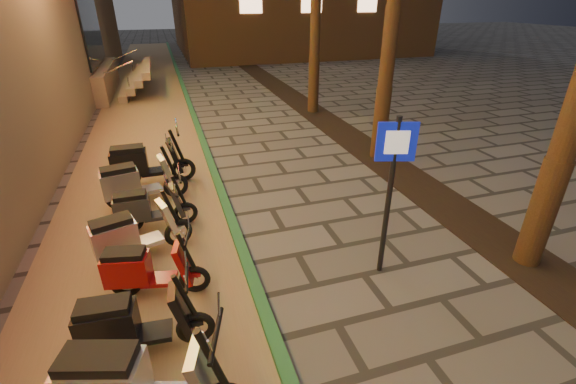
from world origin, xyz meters
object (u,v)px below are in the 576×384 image
object	(u,v)px
scooter_9	(146,208)
scooter_11	(143,163)
scooter_7	(144,270)
scooter_8	(131,235)
pedestrian_sign	(392,178)
scooter_10	(135,183)
scooter_6	(130,324)

from	to	relation	value
scooter_9	scooter_11	world-z (taller)	scooter_11
scooter_9	scooter_11	distance (m)	2.04
scooter_7	scooter_8	distance (m)	0.97
scooter_7	pedestrian_sign	bearing A→B (deg)	3.61
scooter_9	scooter_10	bearing A→B (deg)	101.24
scooter_7	scooter_11	xyz separation A→B (m)	(-0.06, 3.94, 0.11)
scooter_6	scooter_7	distance (m)	1.07
scooter_10	scooter_9	bearing A→B (deg)	-89.59
scooter_8	scooter_10	size ratio (longest dim) A/B	0.92
pedestrian_sign	scooter_10	bearing A→B (deg)	154.26
scooter_11	pedestrian_sign	bearing A→B (deg)	-51.41
scooter_7	scooter_10	world-z (taller)	scooter_10
scooter_7	scooter_10	size ratio (longest dim) A/B	0.85
pedestrian_sign	scooter_10	distance (m)	5.28
scooter_7	scooter_8	world-z (taller)	scooter_8
scooter_7	scooter_8	xyz separation A→B (m)	(-0.20, 0.95, 0.04)
scooter_8	scooter_11	xyz separation A→B (m)	(0.14, 2.98, 0.07)
scooter_10	scooter_11	world-z (taller)	scooter_11
scooter_8	pedestrian_sign	bearing A→B (deg)	-39.07
scooter_8	scooter_11	size ratio (longest dim) A/B	0.88
scooter_8	scooter_10	distance (m)	2.02
scooter_10	scooter_11	distance (m)	0.98
scooter_6	scooter_9	bearing A→B (deg)	92.03
pedestrian_sign	scooter_11	world-z (taller)	pedestrian_sign
scooter_7	scooter_11	size ratio (longest dim) A/B	0.81
scooter_6	scooter_9	xyz separation A→B (m)	(0.14, 2.97, -0.03)
scooter_8	scooter_11	distance (m)	2.99
scooter_7	scooter_10	bearing A→B (deg)	106.16
pedestrian_sign	scooter_9	xyz separation A→B (m)	(-3.57, 2.44, -1.20)
scooter_11	scooter_7	bearing A→B (deg)	-89.67
scooter_11	scooter_9	bearing A→B (deg)	-88.74
scooter_10	pedestrian_sign	bearing A→B (deg)	-53.81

